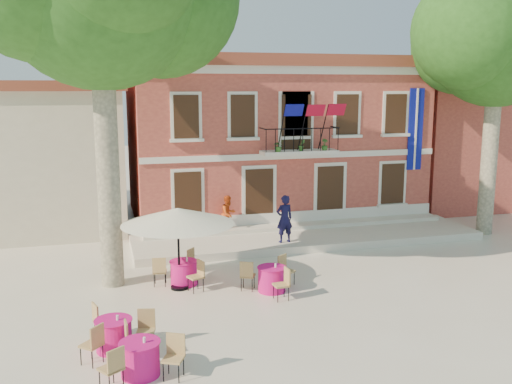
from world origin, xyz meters
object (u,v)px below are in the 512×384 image
object	(u,v)px
plane_tree_east	(498,40)
patio_umbrella	(178,216)
cafe_table_0	(114,333)
pedestrian_orange	(228,214)
cafe_table_2	(140,357)
pedestrian_navy	(284,219)
cafe_table_1	(272,278)
cafe_table_3	(184,271)

from	to	relation	value
plane_tree_east	patio_umbrella	world-z (taller)	plane_tree_east
plane_tree_east	cafe_table_0	bearing A→B (deg)	-155.52
pedestrian_orange	cafe_table_2	world-z (taller)	pedestrian_orange
pedestrian_orange	cafe_table_2	bearing A→B (deg)	-143.56
pedestrian_navy	pedestrian_orange	distance (m)	2.72
plane_tree_east	pedestrian_orange	bearing A→B (deg)	169.49
cafe_table_1	cafe_table_2	xyz separation A→B (m)	(-4.26, -4.17, 0.00)
pedestrian_navy	cafe_table_3	world-z (taller)	pedestrian_navy
plane_tree_east	cafe_table_0	distance (m)	18.73
plane_tree_east	pedestrian_navy	xyz separation A→B (m)	(-9.03, -0.11, -6.80)
pedestrian_navy	cafe_table_1	distance (m)	4.63
pedestrian_navy	plane_tree_east	bearing A→B (deg)	172.45
patio_umbrella	cafe_table_3	distance (m)	1.91
plane_tree_east	cafe_table_0	world-z (taller)	plane_tree_east
patio_umbrella	pedestrian_navy	distance (m)	5.61
pedestrian_orange	cafe_table_0	world-z (taller)	pedestrian_orange
pedestrian_navy	cafe_table_2	xyz separation A→B (m)	(-6.05, -8.37, -0.79)
cafe_table_2	plane_tree_east	bearing A→B (deg)	29.35
pedestrian_orange	cafe_table_2	size ratio (longest dim) A/B	0.81
plane_tree_east	cafe_table_1	distance (m)	13.89
patio_umbrella	cafe_table_0	size ratio (longest dim) A/B	1.88
pedestrian_orange	cafe_table_1	distance (m)	6.33
cafe_table_0	pedestrian_orange	bearing A→B (deg)	61.92
cafe_table_2	cafe_table_3	distance (m)	5.78
cafe_table_3	cafe_table_2	bearing A→B (deg)	-107.77
pedestrian_navy	cafe_table_0	bearing A→B (deg)	38.53
pedestrian_navy	patio_umbrella	bearing A→B (deg)	27.28
patio_umbrella	cafe_table_0	xyz separation A→B (m)	(-2.08, -3.79, -1.87)
pedestrian_navy	cafe_table_2	size ratio (longest dim) A/B	0.98
pedestrian_orange	cafe_table_2	distance (m)	11.35
plane_tree_east	pedestrian_orange	xyz separation A→B (m)	(-10.74, 1.99, -6.96)
pedestrian_navy	pedestrian_orange	size ratio (longest dim) A/B	1.21
cafe_table_0	cafe_table_3	distance (m)	4.71
plane_tree_east	pedestrian_orange	distance (m)	12.95
plane_tree_east	pedestrian_navy	size ratio (longest dim) A/B	5.92
patio_umbrella	cafe_table_1	xyz separation A→B (m)	(2.69, -1.00, -1.87)
patio_umbrella	cafe_table_1	bearing A→B (deg)	-20.33
cafe_table_1	patio_umbrella	bearing A→B (deg)	159.67
patio_umbrella	pedestrian_orange	size ratio (longest dim) A/B	2.27
cafe_table_3	plane_tree_east	bearing A→B (deg)	12.61
cafe_table_0	cafe_table_2	world-z (taller)	same
cafe_table_1	cafe_table_2	world-z (taller)	same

